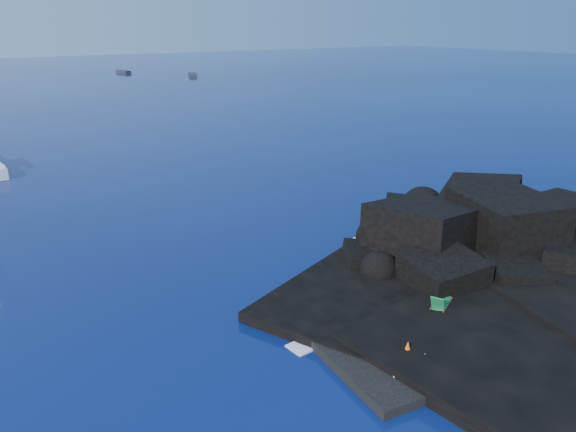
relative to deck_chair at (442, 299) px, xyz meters
name	(u,v)px	position (x,y,z in m)	size (l,w,h in m)	color
ground	(343,387)	(-6.24, -1.45, -0.86)	(400.00, 400.00, 0.00)	#030F39
headland	(511,267)	(6.76, 1.55, -0.86)	(24.00, 24.00, 3.60)	black
beach	(427,340)	(-1.74, -0.95, -0.86)	(8.50, 6.00, 0.70)	black
surf_foam	(361,292)	(-1.24, 3.55, -0.86)	(10.00, 8.00, 0.06)	white
deck_chair	(442,299)	(0.00, 0.00, 0.00)	(1.47, 0.65, 1.01)	#19743C
towel	(420,366)	(-3.67, -2.38, -0.48)	(2.12, 1.00, 0.06)	silver
sunbather	(420,363)	(-3.67, -2.38, -0.33)	(1.77, 0.43, 0.24)	#E4AB78
marker_cone	(408,349)	(-3.54, -1.65, -0.22)	(0.38, 0.38, 0.58)	#FF5D0D
distant_boat_a	(124,73)	(25.51, 121.05, -0.86)	(1.46, 4.70, 0.63)	#27272C
distant_boat_b	(193,76)	(35.98, 105.13, -0.86)	(1.60, 5.14, 0.69)	#29282E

